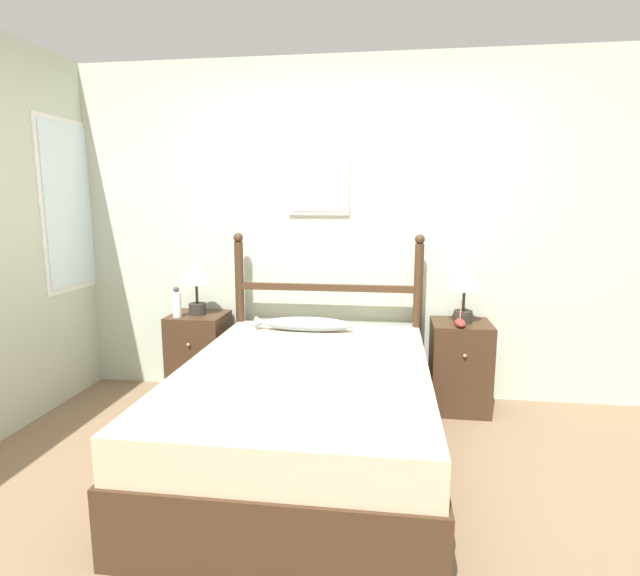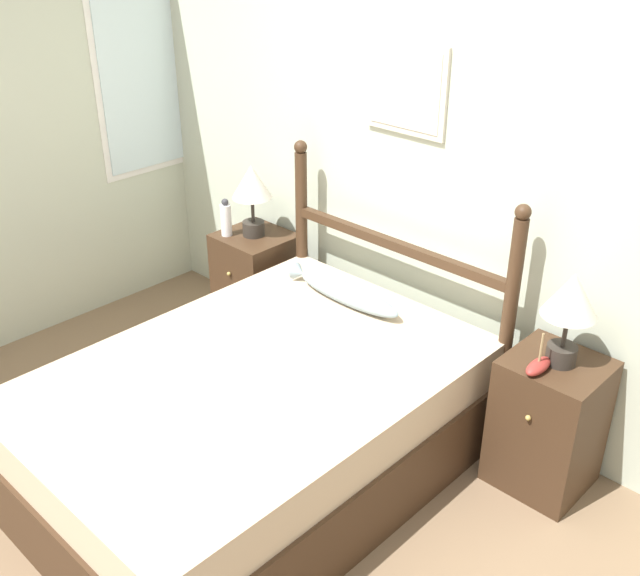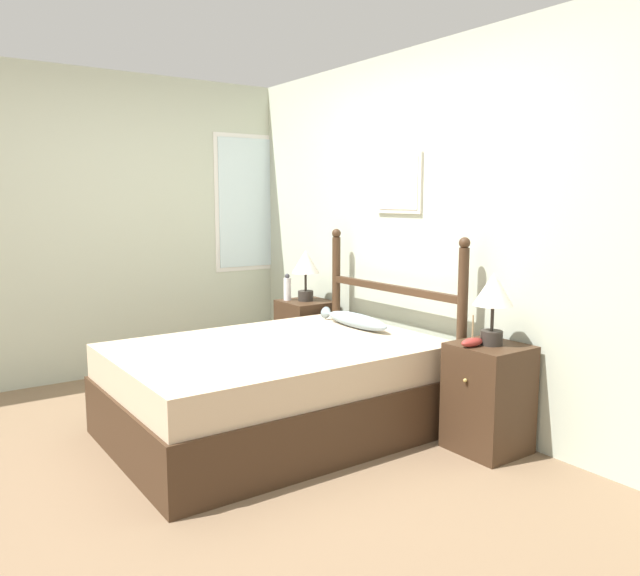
{
  "view_description": "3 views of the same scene",
  "coord_description": "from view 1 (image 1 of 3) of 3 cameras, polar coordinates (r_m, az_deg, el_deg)",
  "views": [
    {
      "loc": [
        0.3,
        -2.09,
        1.49
      ],
      "look_at": [
        -0.11,
        0.99,
        0.96
      ],
      "focal_mm": 28.0,
      "sensor_mm": 36.0,
      "label": 1
    },
    {
      "loc": [
        1.97,
        -1.18,
        2.43
      ],
      "look_at": [
        -0.08,
        0.94,
        0.88
      ],
      "focal_mm": 42.0,
      "sensor_mm": 36.0,
      "label": 2
    },
    {
      "loc": [
        3.2,
        -1.41,
        1.5
      ],
      "look_at": [
        -0.11,
        0.91,
        0.92
      ],
      "focal_mm": 35.0,
      "sensor_mm": 36.0,
      "label": 3
    }
  ],
  "objects": [
    {
      "name": "nightstand_left",
      "position": [
        4.01,
        -13.59,
        -7.46
      ],
      "size": [
        0.41,
        0.42,
        0.65
      ],
      "color": "#3D2819",
      "rests_on": "ground_plane"
    },
    {
      "name": "table_lamp_left",
      "position": [
        3.87,
        -13.98,
        1.36
      ],
      "size": [
        0.23,
        0.23,
        0.43
      ],
      "color": "#2D2823",
      "rests_on": "nightstand_left"
    },
    {
      "name": "fish_pillow",
      "position": [
        3.56,
        -1.7,
        -4.14
      ],
      "size": [
        0.71,
        0.13,
        0.1
      ],
      "color": "#8499A3",
      "rests_on": "bed"
    },
    {
      "name": "table_lamp_right",
      "position": [
        3.64,
        16.2,
        0.74
      ],
      "size": [
        0.23,
        0.23,
        0.43
      ],
      "color": "#2D2823",
      "rests_on": "nightstand_right"
    },
    {
      "name": "bed",
      "position": [
        2.96,
        -1.63,
        -14.19
      ],
      "size": [
        1.41,
        2.02,
        0.58
      ],
      "color": "#3D2819",
      "rests_on": "ground_plane"
    },
    {
      "name": "ground_plane",
      "position": [
        2.58,
        -0.49,
        -25.53
      ],
      "size": [
        16.0,
        16.0,
        0.0
      ],
      "primitive_type": "plane",
      "color": "#7A6047"
    },
    {
      "name": "bottle",
      "position": [
        3.85,
        -16.05,
        -1.69
      ],
      "size": [
        0.06,
        0.06,
        0.23
      ],
      "color": "white",
      "rests_on": "nightstand_left"
    },
    {
      "name": "wall_back",
      "position": [
        3.83,
        3.2,
        6.51
      ],
      "size": [
        6.4,
        0.08,
        2.55
      ],
      "color": "beige",
      "rests_on": "ground_plane"
    },
    {
      "name": "model_boat",
      "position": [
        3.57,
        15.72,
        -3.83
      ],
      "size": [
        0.07,
        0.17,
        0.19
      ],
      "color": "maroon",
      "rests_on": "nightstand_right"
    },
    {
      "name": "nightstand_right",
      "position": [
        3.78,
        15.67,
        -8.59
      ],
      "size": [
        0.41,
        0.42,
        0.65
      ],
      "color": "#3D2819",
      "rests_on": "ground_plane"
    },
    {
      "name": "headboard",
      "position": [
        3.76,
        0.77,
        -2.57
      ],
      "size": [
        1.42,
        0.07,
        1.27
      ],
      "color": "#3D2819",
      "rests_on": "ground_plane"
    }
  ]
}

